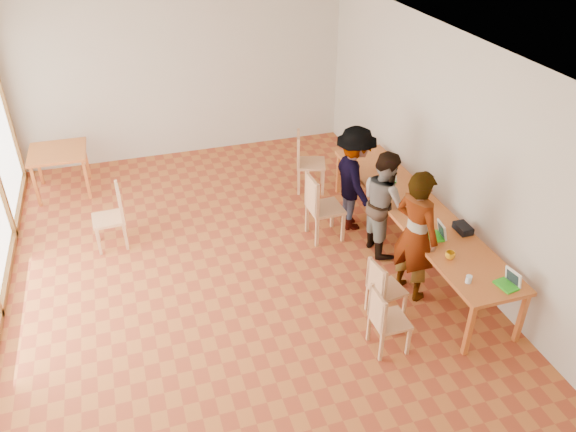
% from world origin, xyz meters
% --- Properties ---
extents(ground, '(8.00, 8.00, 0.00)m').
position_xyz_m(ground, '(0.00, 0.00, 0.00)').
color(ground, '#AD5B2A').
rests_on(ground, ground).
extents(wall_back, '(6.00, 0.10, 3.00)m').
position_xyz_m(wall_back, '(0.00, 4.00, 1.50)').
color(wall_back, beige).
rests_on(wall_back, ground).
extents(wall_right, '(0.10, 8.00, 3.00)m').
position_xyz_m(wall_right, '(3.00, 0.00, 1.50)').
color(wall_right, beige).
rests_on(wall_right, ground).
extents(ceiling, '(6.00, 8.00, 0.04)m').
position_xyz_m(ceiling, '(0.00, 0.00, 3.02)').
color(ceiling, white).
rests_on(ceiling, wall_back).
extents(communal_table, '(0.80, 4.00, 0.75)m').
position_xyz_m(communal_table, '(2.50, -0.29, 0.70)').
color(communal_table, '#C2652B').
rests_on(communal_table, ground).
extents(side_table, '(0.90, 0.90, 0.75)m').
position_xyz_m(side_table, '(-2.23, 3.07, 0.67)').
color(side_table, '#C2652B').
rests_on(side_table, ground).
extents(chair_near, '(0.39, 0.39, 0.44)m').
position_xyz_m(chair_near, '(1.28, -1.87, 0.51)').
color(chair_near, tan).
rests_on(chair_near, ground).
extents(chair_mid, '(0.43, 0.43, 0.43)m').
position_xyz_m(chair_mid, '(1.50, -1.36, 0.50)').
color(chair_mid, tan).
rests_on(chair_mid, ground).
extents(chair_far, '(0.49, 0.49, 0.54)m').
position_xyz_m(chair_far, '(1.37, 0.47, 0.62)').
color(chair_far, tan).
rests_on(chair_far, ground).
extents(chair_empty, '(0.59, 0.59, 0.54)m').
position_xyz_m(chair_empty, '(1.65, 1.93, 0.62)').
color(chair_empty, tan).
rests_on(chair_empty, ground).
extents(chair_spare, '(0.46, 0.46, 0.50)m').
position_xyz_m(chair_spare, '(-1.45, 1.19, 0.57)').
color(chair_spare, tan).
rests_on(chair_spare, ground).
extents(person_near, '(0.62, 0.75, 1.76)m').
position_xyz_m(person_near, '(2.06, -1.05, 0.88)').
color(person_near, gray).
rests_on(person_near, ground).
extents(person_mid, '(0.58, 0.74, 1.53)m').
position_xyz_m(person_mid, '(2.14, -0.04, 0.76)').
color(person_mid, gray).
rests_on(person_mid, ground).
extents(person_far, '(0.63, 1.06, 1.61)m').
position_xyz_m(person_far, '(1.97, 0.63, 0.81)').
color(person_far, gray).
rests_on(person_far, ground).
extents(laptop_near, '(0.24, 0.26, 0.20)m').
position_xyz_m(laptop_near, '(2.68, -2.08, 0.80)').
color(laptop_near, green).
rests_on(laptop_near, communal_table).
extents(laptop_mid, '(0.24, 0.27, 0.21)m').
position_xyz_m(laptop_mid, '(2.42, -1.00, 0.81)').
color(laptop_mid, green).
rests_on(laptop_mid, communal_table).
extents(laptop_far, '(0.24, 0.25, 0.18)m').
position_xyz_m(laptop_far, '(2.48, 0.50, 0.80)').
color(laptop_far, green).
rests_on(laptop_far, communal_table).
extents(yellow_mug, '(0.13, 0.13, 0.09)m').
position_xyz_m(yellow_mug, '(2.32, -1.44, 0.80)').
color(yellow_mug, orange).
rests_on(yellow_mug, communal_table).
extents(green_bottle, '(0.07, 0.07, 0.28)m').
position_xyz_m(green_bottle, '(2.58, -0.34, 0.89)').
color(green_bottle, '#1E8249').
rests_on(green_bottle, communal_table).
extents(clear_glass, '(0.07, 0.07, 0.09)m').
position_xyz_m(clear_glass, '(2.28, -1.90, 0.80)').
color(clear_glass, silver).
rests_on(clear_glass, communal_table).
extents(condiment_cup, '(0.08, 0.08, 0.06)m').
position_xyz_m(condiment_cup, '(2.82, 0.18, 0.78)').
color(condiment_cup, white).
rests_on(condiment_cup, communal_table).
extents(pink_phone, '(0.05, 0.10, 0.01)m').
position_xyz_m(pink_phone, '(2.43, -0.74, 0.76)').
color(pink_phone, '#DB4E73').
rests_on(pink_phone, communal_table).
extents(black_pouch, '(0.16, 0.26, 0.09)m').
position_xyz_m(black_pouch, '(2.79, -0.98, 0.80)').
color(black_pouch, black).
rests_on(black_pouch, communal_table).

